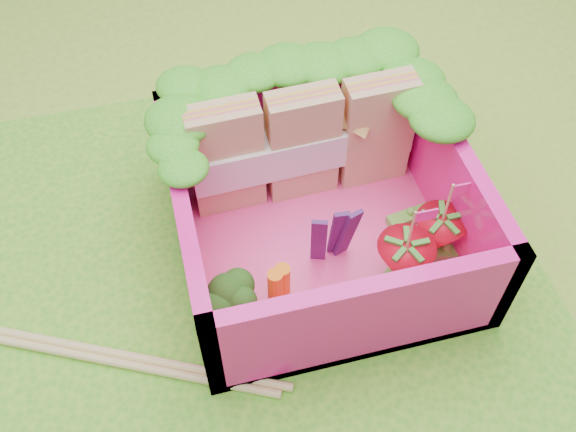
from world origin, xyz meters
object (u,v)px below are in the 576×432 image
(bento_box, at_px, (321,206))
(strawberry_right, at_px, (438,235))
(sandwich_stack, at_px, (304,144))
(broccoli, at_px, (225,299))
(strawberry_left, at_px, (403,263))
(chopsticks, at_px, (28,341))

(bento_box, relative_size, strawberry_right, 2.72)
(bento_box, bearing_deg, sandwich_stack, 89.04)
(sandwich_stack, bearing_deg, bento_box, -90.96)
(broccoli, bearing_deg, strawberry_left, 0.33)
(broccoli, height_order, chopsticks, broccoli)
(broccoli, distance_m, strawberry_left, 0.80)
(broccoli, height_order, strawberry_left, strawberry_left)
(broccoli, height_order, strawberry_right, strawberry_right)
(sandwich_stack, height_order, strawberry_left, sandwich_stack)
(sandwich_stack, relative_size, strawberry_right, 2.29)
(strawberry_left, distance_m, chopsticks, 1.68)
(sandwich_stack, bearing_deg, broccoli, -127.94)
(broccoli, distance_m, strawberry_right, 1.02)
(bento_box, distance_m, strawberry_right, 0.56)
(sandwich_stack, bearing_deg, chopsticks, -158.44)
(bento_box, relative_size, sandwich_stack, 1.19)
(broccoli, relative_size, strawberry_left, 0.63)
(bento_box, xyz_separation_m, sandwich_stack, (0.01, 0.33, 0.07))
(sandwich_stack, relative_size, chopsticks, 0.51)
(bento_box, relative_size, chopsticks, 0.61)
(chopsticks, bearing_deg, sandwich_stack, 21.56)
(bento_box, xyz_separation_m, chopsticks, (-1.38, -0.21, -0.26))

